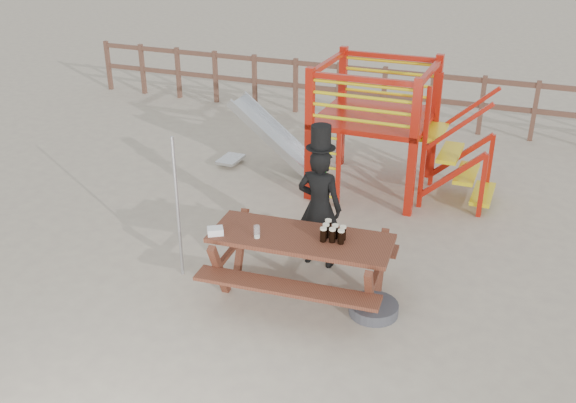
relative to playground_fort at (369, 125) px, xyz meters
name	(u,v)px	position (x,y,z in m)	size (l,w,h in m)	color
ground	(273,296)	(-0.12, -3.58, -1.07)	(60.00, 60.00, 0.00)	#B3A68B
back_fence	(408,91)	(-0.12, 3.42, -0.34)	(15.09, 0.09, 1.20)	brown
playground_fort	(369,125)	(0.00, 0.00, 0.00)	(4.71, 1.84, 2.10)	#AB190B
picnic_table	(301,259)	(0.18, -3.45, -0.56)	(2.21, 1.61, 0.81)	brown
man_with_hat	(319,204)	(0.11, -2.63, -0.23)	(0.59, 0.40, 1.89)	black
metal_pole	(178,209)	(-1.39, -3.55, -0.15)	(0.04, 0.04, 1.84)	#B2B2B7
parasol_base	(374,308)	(1.09, -3.46, -1.00)	(0.57, 0.57, 0.24)	#3D3D43
paper_bag	(215,231)	(-0.76, -3.77, -0.22)	(0.18, 0.14, 0.08)	white
stout_pints	(333,232)	(0.53, -3.37, -0.17)	(0.29, 0.29, 0.17)	black
empty_glasses	(257,232)	(-0.28, -3.67, -0.19)	(0.07, 0.07, 0.15)	silver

